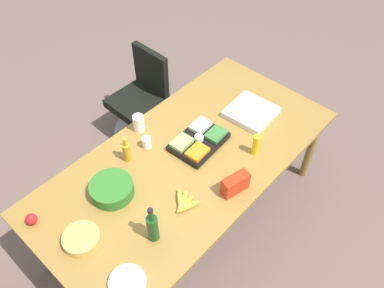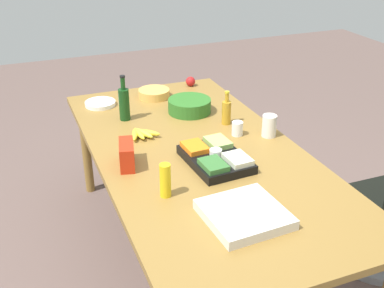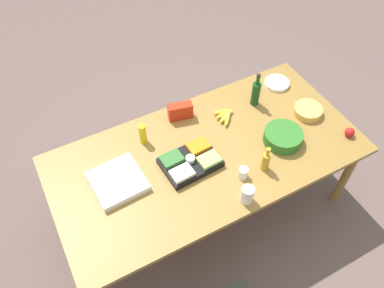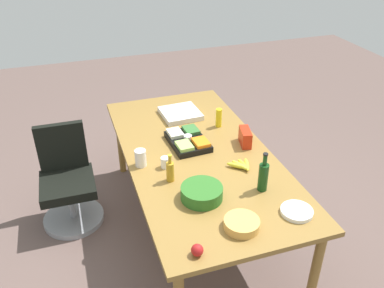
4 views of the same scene
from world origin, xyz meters
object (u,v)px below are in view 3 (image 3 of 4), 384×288
Objects in this scene: chip_bag_red at (180,111)px; paper_plate_stack at (277,83)px; veggie_tray at (190,161)px; mayo_jar at (247,195)px; chip_bowl at (308,111)px; conference_table at (207,158)px; banana_bunch at (225,115)px; apple_red at (350,132)px; paper_cup at (243,173)px; salad_bowl at (283,137)px; wine_bottle at (256,93)px; dressing_bottle at (266,161)px; mustard_bottle at (143,134)px; pizza_box at (118,181)px.

chip_bag_red is 0.91× the size of paper_plate_stack.
mayo_jar is at bearing 113.54° from veggie_tray.
conference_table is at bearing -1.51° from chip_bowl.
banana_bunch is 0.99m from apple_red.
paper_cup is 0.61m from banana_bunch.
salad_bowl is at bearing -149.50° from mayo_jar.
apple_red reaches higher than chip_bowl.
chip_bag_red is at bearing -45.81° from salad_bowl.
veggie_tray is (0.79, 0.32, -0.08)m from wine_bottle.
dressing_bottle reaches higher than veggie_tray.
wine_bottle reaches higher than paper_plate_stack.
salad_bowl is at bearing 134.19° from chip_bag_red.
paper_cup is 0.45× the size of banana_bunch.
mustard_bottle is 1.32m from paper_plate_stack.
chip_bowl reaches higher than paper_plate_stack.
conference_table is 0.20m from veggie_tray.
salad_bowl is 0.63m from mayo_jar.
wine_bottle is at bearing -173.68° from pizza_box.
pizza_box is at bearing 40.59° from mustard_bottle.
paper_cup is at bearing 40.69° from paper_plate_stack.
mayo_jar reaches higher than pizza_box.
apple_red is (-1.79, 0.44, 0.01)m from pizza_box.
apple_red reaches higher than pizza_box.
dressing_bottle reaches higher than pizza_box.
chip_bag_red is 1.06m from chip_bowl.
salad_bowl is 0.69× the size of veggie_tray.
dressing_bottle is 0.78m from apple_red.
apple_red is at bearing 157.69° from salad_bowl.
mustard_bottle is at bearing -59.80° from veggie_tray.
banana_bunch is 0.46× the size of veggie_tray.
mustard_bottle reaches higher than conference_table.
wine_bottle is at bearing 166.48° from chip_bag_red.
mustard_bottle is at bearing -27.81° from salad_bowl.
pizza_box is 1.04m from banana_bunch.
chip_bowl reaches higher than banana_bunch.
dressing_bottle is (-0.69, 0.66, -0.00)m from mustard_bottle.
paper_cup is at bearing -3.69° from apple_red.
wine_bottle is at bearing -43.71° from chip_bowl.
veggie_tray reaches higher than conference_table.
wine_bottle reaches higher than conference_table.
paper_cup is at bearing 19.18° from chip_bowl.
wine_bottle is 0.46m from chip_bowl.
chip_bag_red is at bearing -108.35° from veggie_tray.
apple_red is (-0.46, 0.66, -0.08)m from wine_bottle.
wine_bottle is 0.71× the size of veggie_tray.
chip_bag_red is at bearing -80.21° from paper_cup.
chip_bag_red is at bearing -165.19° from mustard_bottle.
dressing_bottle is at bearing -148.07° from mayo_jar.
dressing_bottle is at bearing 62.32° from wine_bottle.
salad_bowl is 1.28× the size of chip_bowl.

